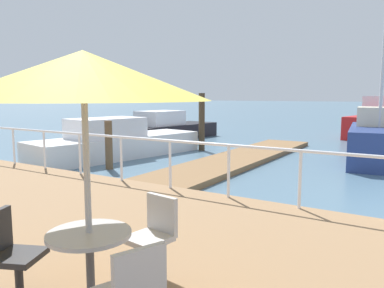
% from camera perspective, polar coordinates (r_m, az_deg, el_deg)
% --- Properties ---
extents(floating_dock, '(12.16, 2.00, 0.18)m').
position_cam_1_polar(floating_dock, '(13.91, 6.53, -2.39)').
color(floating_dock, olive).
rests_on(floating_dock, ground_plane).
extents(boardwalk_railing, '(0.06, 24.27, 1.08)m').
position_cam_1_polar(boardwalk_railing, '(9.64, -13.75, -0.08)').
color(boardwalk_railing, white).
rests_on(boardwalk_railing, boardwalk).
extents(dock_piling_1, '(0.24, 0.24, 1.61)m').
position_cam_1_polar(dock_piling_1, '(12.75, -12.42, -0.17)').
color(dock_piling_1, brown).
rests_on(dock_piling_1, ground_plane).
extents(dock_piling_2, '(0.27, 0.27, 2.53)m').
position_cam_1_polar(dock_piling_2, '(16.68, 1.47, 3.33)').
color(dock_piling_2, '#473826').
rests_on(dock_piling_2, ground_plane).
extents(moored_boat_0, '(5.32, 2.56, 8.74)m').
position_cam_1_polar(moored_boat_0, '(15.43, 26.23, 0.48)').
color(moored_boat_0, navy).
rests_on(moored_boat_0, ground_plane).
extents(moored_boat_1, '(6.94, 2.86, 1.60)m').
position_cam_1_polar(moored_boat_1, '(21.01, -4.07, 2.26)').
color(moored_boat_1, black).
rests_on(moored_boat_1, ground_plane).
extents(moored_boat_2, '(6.78, 2.86, 2.40)m').
position_cam_1_polar(moored_boat_2, '(25.07, 26.17, 3.08)').
color(moored_boat_2, red).
rests_on(moored_boat_2, ground_plane).
extents(moored_boat_3, '(7.38, 3.32, 1.57)m').
position_cam_1_polar(moored_boat_3, '(15.23, -11.31, 0.23)').
color(moored_boat_3, white).
rests_on(moored_boat_3, ground_plane).
extents(cafe_table_round, '(0.80, 0.80, 0.74)m').
position_cam_1_polar(cafe_table_round, '(3.84, -15.20, -13.73)').
color(cafe_table_round, '#ADADB2').
rests_on(cafe_table_round, boardwalk).
extents(patio_umbrella, '(2.32, 2.32, 2.43)m').
position_cam_1_polar(patio_umbrella, '(3.59, -16.03, 9.80)').
color(patio_umbrella, '#B2B2B7').
rests_on(patio_umbrella, boardwalk).
extents(cafe_chair_0, '(0.53, 0.51, 0.90)m').
position_cam_1_polar(cafe_chair_0, '(4.38, -5.67, -12.74)').
color(cafe_chair_0, '#B7B7BC').
rests_on(cafe_chair_0, boardwalk).
extents(cafe_chair_1, '(0.59, 0.61, 0.90)m').
position_cam_1_polar(cafe_chair_1, '(4.28, -25.94, -13.96)').
color(cafe_chair_1, '#262628').
rests_on(cafe_chair_1, boardwalk).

